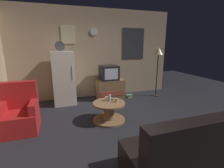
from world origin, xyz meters
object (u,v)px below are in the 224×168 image
(tv_stand, at_px, (110,89))
(coffee_table, at_px, (109,112))
(armchair, at_px, (19,114))
(book_stack, at_px, (129,96))
(mug_ceramic_white, at_px, (107,99))
(fridge, at_px, (64,78))
(standing_lamp, at_px, (158,55))
(remote_control, at_px, (110,100))
(crt_tv, at_px, (109,73))
(mug_ceramic_tan, at_px, (116,100))
(wine_glass, at_px, (110,98))
(couch, at_px, (192,153))

(tv_stand, distance_m, coffee_table, 1.59)
(armchair, distance_m, book_stack, 3.18)
(tv_stand, distance_m, mug_ceramic_white, 1.48)
(coffee_table, bearing_deg, mug_ceramic_white, 94.96)
(fridge, relative_size, standing_lamp, 1.11)
(standing_lamp, xyz_separation_m, remote_control, (-1.99, -1.13, -0.92))
(crt_tv, relative_size, mug_ceramic_tan, 6.00)
(coffee_table, bearing_deg, fridge, 120.83)
(fridge, bearing_deg, crt_tv, 1.35)
(armchair, bearing_deg, crt_tv, 30.43)
(standing_lamp, distance_m, mug_ceramic_tan, 2.45)
(mug_ceramic_tan, xyz_separation_m, armchair, (-1.98, 0.20, -0.14))
(standing_lamp, relative_size, remote_control, 10.60)
(fridge, xyz_separation_m, remote_control, (0.94, -1.34, -0.31))
(tv_stand, height_order, wine_glass, tv_stand)
(armchair, bearing_deg, tv_stand, 30.04)
(tv_stand, relative_size, mug_ceramic_tan, 9.33)
(mug_ceramic_white, distance_m, book_stack, 1.73)
(fridge, relative_size, remote_control, 11.80)
(couch, bearing_deg, armchair, 139.67)
(coffee_table, relative_size, remote_control, 4.80)
(mug_ceramic_white, height_order, book_stack, mug_ceramic_white)
(wine_glass, bearing_deg, couch, -75.41)
(book_stack, bearing_deg, couch, -100.04)
(fridge, height_order, mug_ceramic_white, fridge)
(coffee_table, bearing_deg, book_stack, 50.64)
(book_stack, bearing_deg, coffee_table, -129.36)
(fridge, xyz_separation_m, crt_tv, (1.35, 0.03, 0.07))
(standing_lamp, xyz_separation_m, mug_ceramic_tan, (-1.88, -1.29, -0.88))
(standing_lamp, bearing_deg, mug_ceramic_white, -151.29)
(coffee_table, bearing_deg, standing_lamp, 31.70)
(armchair, bearing_deg, book_stack, 22.25)
(mug_ceramic_white, relative_size, remote_control, 0.60)
(mug_ceramic_white, bearing_deg, fridge, 122.98)
(standing_lamp, bearing_deg, armchair, -164.12)
(mug_ceramic_tan, xyz_separation_m, couch, (0.39, -1.81, -0.16))
(wine_glass, xyz_separation_m, remote_control, (0.01, 0.05, -0.06))
(standing_lamp, relative_size, mug_ceramic_tan, 17.67)
(coffee_table, xyz_separation_m, couch, (0.55, -1.84, 0.10))
(wine_glass, height_order, book_stack, wine_glass)
(fridge, height_order, wine_glass, fridge)
(wine_glass, distance_m, armchair, 1.87)
(remote_control, xyz_separation_m, book_stack, (1.06, 1.23, -0.40))
(wine_glass, bearing_deg, book_stack, 50.07)
(tv_stand, distance_m, standing_lamp, 1.88)
(coffee_table, height_order, book_stack, coffee_table)
(couch, bearing_deg, remote_control, 103.95)
(remote_control, bearing_deg, tv_stand, 90.07)
(mug_ceramic_white, bearing_deg, coffee_table, -85.04)
(crt_tv, bearing_deg, fridge, -178.65)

